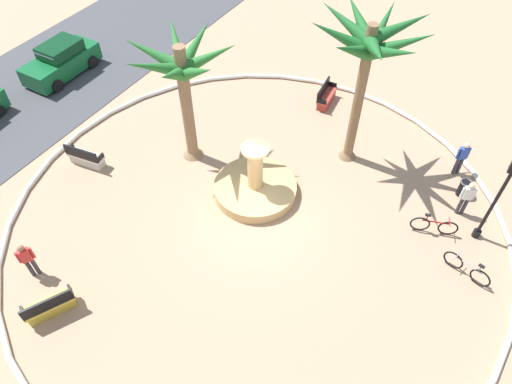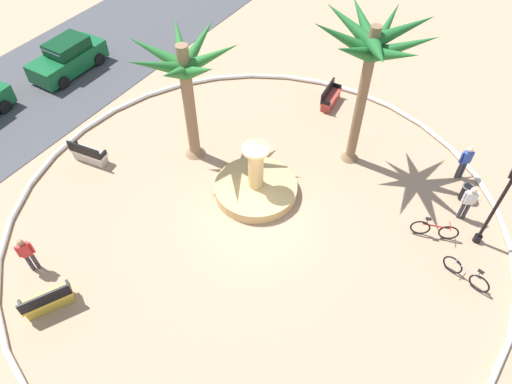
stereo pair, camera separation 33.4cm
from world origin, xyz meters
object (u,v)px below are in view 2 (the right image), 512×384
(palm_tree_near_fountain, at_px, (185,73))
(bench_southeast, at_px, (48,301))
(palm_tree_by_curb, at_px, (372,52))
(person_pedestrian_stroll, at_px, (27,253))
(bench_north, at_px, (330,98))
(trash_bin, at_px, (466,192))
(bicycle_by_lamppost, at_px, (434,230))
(lamppost, at_px, (501,199))
(fountain, at_px, (256,187))
(person_cyclist_helmet, at_px, (468,202))
(person_cyclist_photo, at_px, (465,161))
(bench_east, at_px, (89,155))
(parked_car_second, at_px, (68,58))
(bicycle_red_frame, at_px, (466,274))

(palm_tree_near_fountain, distance_m, bench_southeast, 9.19)
(palm_tree_by_curb, xyz_separation_m, person_pedestrian_stroll, (-11.00, 6.94, -4.20))
(bench_north, height_order, trash_bin, bench_north)
(palm_tree_by_curb, bearing_deg, bicycle_by_lamppost, -117.39)
(lamppost, relative_size, bicycle_by_lamppost, 2.41)
(fountain, bearing_deg, person_pedestrian_stroll, 147.22)
(bench_southeast, relative_size, person_cyclist_helmet, 1.00)
(person_cyclist_helmet, distance_m, person_cyclist_photo, 2.21)
(palm_tree_by_curb, distance_m, bicycle_by_lamppost, 6.78)
(fountain, relative_size, bench_east, 1.99)
(bench_north, relative_size, parked_car_second, 0.41)
(lamppost, distance_m, person_cyclist_helmet, 1.81)
(bench_north, bearing_deg, palm_tree_by_curb, -140.36)
(bench_north, distance_m, bicycle_red_frame, 10.44)
(lamppost, distance_m, bicycle_red_frame, 2.74)
(person_cyclist_helmet, bearing_deg, lamppost, -134.69)
(palm_tree_near_fountain, relative_size, bicycle_by_lamppost, 3.31)
(fountain, distance_m, bicycle_by_lamppost, 6.86)
(bench_southeast, bearing_deg, person_cyclist_photo, -36.31)
(person_pedestrian_stroll, bearing_deg, person_cyclist_helmet, -49.32)
(bicycle_red_frame, bearing_deg, fountain, 92.61)
(person_cyclist_helmet, bearing_deg, bench_north, 63.45)
(trash_bin, distance_m, bicycle_red_frame, 3.88)
(person_cyclist_helmet, xyz_separation_m, parked_car_second, (-0.97, 20.12, -0.14))
(bench_southeast, bearing_deg, lamppost, -47.55)
(bench_east, xyz_separation_m, person_cyclist_photo, (7.42, -13.57, 0.57))
(bench_east, relative_size, bench_southeast, 1.01)
(bench_north, distance_m, trash_bin, 7.68)
(bench_southeast, bearing_deg, bench_north, -11.30)
(fountain, distance_m, bench_north, 6.79)
(bench_east, distance_m, person_cyclist_photo, 15.48)
(parked_car_second, bearing_deg, bench_north, -69.92)
(bench_east, bearing_deg, person_cyclist_photo, -61.31)
(lamppost, relative_size, parked_car_second, 0.99)
(bench_north, height_order, bicycle_by_lamppost, bench_north)
(person_pedestrian_stroll, height_order, parked_car_second, parked_car_second)
(bench_southeast, relative_size, trash_bin, 2.25)
(bicycle_by_lamppost, bearing_deg, lamppost, -65.54)
(bench_north, relative_size, person_cyclist_helmet, 1.00)
(person_pedestrian_stroll, bearing_deg, bicycle_red_frame, -59.54)
(palm_tree_by_curb, relative_size, person_cyclist_helmet, 3.86)
(palm_tree_by_curb, distance_m, trash_bin, 6.73)
(bench_north, xyz_separation_m, person_pedestrian_stroll, (-13.92, 4.53, 0.57))
(bench_east, distance_m, lamppost, 15.87)
(person_cyclist_helmet, height_order, parked_car_second, parked_car_second)
(palm_tree_by_curb, bearing_deg, bicycle_red_frame, -121.06)
(bench_north, relative_size, lamppost, 0.41)
(palm_tree_near_fountain, xyz_separation_m, bench_east, (-2.75, 3.49, -3.71))
(bench_east, bearing_deg, bench_southeast, -144.96)
(palm_tree_near_fountain, distance_m, lamppost, 11.85)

